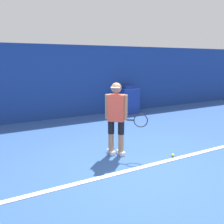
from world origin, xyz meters
name	(u,v)px	position (x,y,z in m)	size (l,w,h in m)	color
ground_plane	(132,166)	(0.00, 0.00, 0.00)	(24.00, 24.00, 0.00)	#2D5193
back_wall	(70,82)	(0.00, 4.30, 1.28)	(24.00, 0.10, 2.56)	navy
court_baseline	(136,169)	(0.00, -0.16, 0.01)	(21.60, 0.10, 0.01)	white
tennis_player	(117,116)	(-0.02, 0.63, 0.88)	(0.75, 0.60, 1.59)	#A37556
tennis_ball	(173,155)	(1.02, -0.04, 0.03)	(0.07, 0.07, 0.07)	#D1E533
covered_chair	(128,100)	(2.19, 3.89, 0.52)	(0.70, 0.61, 1.08)	navy
water_bottle	(113,111)	(1.62, 4.07, 0.10)	(0.09, 0.09, 0.21)	white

